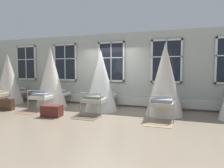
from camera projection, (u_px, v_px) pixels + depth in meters
ground at (99, 111)px, 7.49m from camera, size 26.02×26.02×0.00m
back_wall_with_windows at (112, 70)px, 8.71m from camera, size 14.01×0.10×3.08m
window_bank at (111, 82)px, 8.64m from camera, size 10.34×0.10×2.66m
cot_first at (8, 80)px, 9.17m from camera, size 1.26×1.95×2.25m
cot_second at (51, 78)px, 8.38m from camera, size 1.26×1.94×2.48m
cot_third at (101, 81)px, 7.60m from camera, size 1.26×1.95×2.30m
cot_fourth at (165, 80)px, 6.83m from camera, size 1.26×1.94×2.47m
rug_second at (29, 113)px, 7.23m from camera, size 0.82×0.59×0.01m
rug_third at (85, 118)px, 6.46m from camera, size 0.80×0.57×0.01m
rug_fourth at (158, 125)px, 5.68m from camera, size 0.80×0.57×0.01m
suitcase_dark at (7, 104)px, 7.71m from camera, size 0.57×0.26×0.47m
travel_trunk at (52, 111)px, 6.66m from camera, size 0.69×0.49×0.38m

